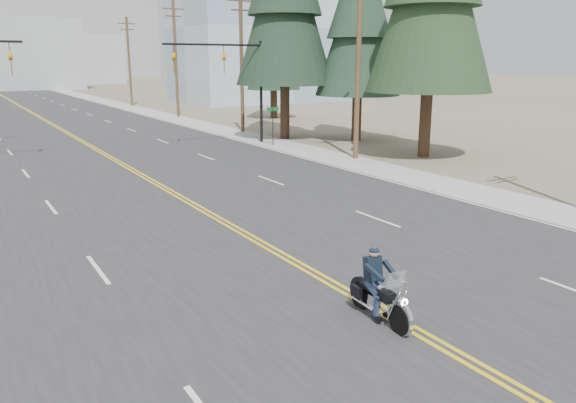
{
  "coord_description": "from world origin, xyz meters",
  "views": [
    {
      "loc": [
        -8.02,
        -3.3,
        5.66
      ],
      "look_at": [
        0.31,
        10.56,
        1.6
      ],
      "focal_mm": 35.0,
      "sensor_mm": 36.0,
      "label": 1
    }
  ],
  "objects": [
    {
      "name": "conifer_mid",
      "position": [
        17.56,
        29.49,
        9.32
      ],
      "size": [
        6.09,
        6.09,
        16.24
      ],
      "rotation": [
        0.0,
        0.0,
        -0.29
      ],
      "color": "#382619",
      "rests_on": "ground"
    },
    {
      "name": "haze_bldg_c",
      "position": [
        40.0,
        110.0,
        9.0
      ],
      "size": [
        16.0,
        12.0,
        18.0
      ],
      "primitive_type": "cube",
      "color": "#B7BCC6",
      "rests_on": "ground"
    },
    {
      "name": "motorcyclist",
      "position": [
        -0.31,
        5.56,
        0.82
      ],
      "size": [
        1.05,
        2.15,
        1.63
      ],
      "primitive_type": null,
      "rotation": [
        0.0,
        0.0,
        3.07
      ],
      "color": "black",
      "rests_on": "ground"
    },
    {
      "name": "utility_pole_e",
      "position": [
        12.5,
        70.0,
        5.73
      ],
      "size": [
        2.2,
        0.3,
        11.0
      ],
      "color": "brown",
      "rests_on": "ground"
    },
    {
      "name": "haze_bldg_e",
      "position": [
        25.0,
        150.0,
        6.0
      ],
      "size": [
        14.0,
        14.0,
        12.0
      ],
      "primitive_type": "cube",
      "color": "#B7BCC6",
      "rests_on": "ground"
    },
    {
      "name": "sidewalk_right",
      "position": [
        11.5,
        70.0,
        0.01
      ],
      "size": [
        3.0,
        200.0,
        0.01
      ],
      "primitive_type": "cube",
      "color": "#A5A5A0",
      "rests_on": "ground"
    },
    {
      "name": "street_sign",
      "position": [
        10.8,
        30.0,
        1.8
      ],
      "size": [
        0.9,
        0.06,
        2.62
      ],
      "color": "black",
      "rests_on": "ground"
    },
    {
      "name": "utility_pole_d",
      "position": [
        12.5,
        53.0,
        5.98
      ],
      "size": [
        2.2,
        0.3,
        11.5
      ],
      "color": "brown",
      "rests_on": "ground"
    },
    {
      "name": "utility_pole_c",
      "position": [
        12.5,
        38.0,
        5.73
      ],
      "size": [
        2.2,
        0.3,
        11.0
      ],
      "color": "brown",
      "rests_on": "ground"
    },
    {
      "name": "haze_bldg_b",
      "position": [
        8.0,
        125.0,
        7.0
      ],
      "size": [
        18.0,
        14.0,
        14.0
      ],
      "primitive_type": "cube",
      "color": "#ADB2B7",
      "rests_on": "ground"
    },
    {
      "name": "glass_building",
      "position": [
        32.0,
        70.0,
        10.0
      ],
      "size": [
        24.0,
        16.0,
        20.0
      ],
      "primitive_type": "cube",
      "color": "#9EB5CC",
      "rests_on": "ground"
    },
    {
      "name": "road",
      "position": [
        0.0,
        70.0,
        0.01
      ],
      "size": [
        20.0,
        200.0,
        0.01
      ],
      "primitive_type": "cube",
      "color": "#303033",
      "rests_on": "ground"
    },
    {
      "name": "traffic_mast_right",
      "position": [
        8.98,
        32.0,
        4.94
      ],
      "size": [
        7.1,
        0.26,
        7.0
      ],
      "color": "black",
      "rests_on": "ground"
    },
    {
      "name": "conifer_far",
      "position": [
        20.44,
        46.83,
        8.24
      ],
      "size": [
        5.36,
        5.36,
        14.37
      ],
      "rotation": [
        0.0,
        0.0,
        0.29
      ],
      "color": "#382619",
      "rests_on": "ground"
    },
    {
      "name": "utility_pole_b",
      "position": [
        12.5,
        23.0,
        5.98
      ],
      "size": [
        2.2,
        0.3,
        11.5
      ],
      "color": "brown",
      "rests_on": "ground"
    }
  ]
}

